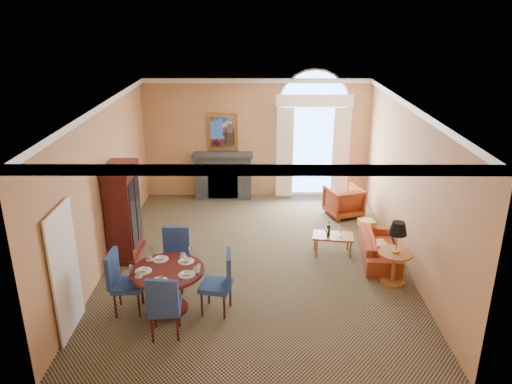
{
  "coord_description": "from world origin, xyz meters",
  "views": [
    {
      "loc": [
        0.04,
        -9.21,
        4.92
      ],
      "look_at": [
        0.0,
        0.5,
        1.3
      ],
      "focal_mm": 35.0,
      "sensor_mm": 36.0,
      "label": 1
    }
  ],
  "objects_px": {
    "armoire": "(123,213)",
    "side_table": "(396,246)",
    "coffee_table": "(333,236)",
    "dining_table": "(168,280)",
    "armchair": "(344,201)",
    "sofa": "(379,247)"
  },
  "relations": [
    {
      "from": "armchair",
      "to": "dining_table",
      "type": "bearing_deg",
      "value": 29.24
    },
    {
      "from": "armoire",
      "to": "dining_table",
      "type": "bearing_deg",
      "value": -58.46
    },
    {
      "from": "coffee_table",
      "to": "side_table",
      "type": "xyz_separation_m",
      "value": [
        0.99,
        -1.17,
        0.36
      ]
    },
    {
      "from": "armoire",
      "to": "coffee_table",
      "type": "bearing_deg",
      "value": 0.88
    },
    {
      "from": "sofa",
      "to": "coffee_table",
      "type": "relative_size",
      "value": 1.98
    },
    {
      "from": "armoire",
      "to": "side_table",
      "type": "height_order",
      "value": "armoire"
    },
    {
      "from": "sofa",
      "to": "armchair",
      "type": "height_order",
      "value": "armchair"
    },
    {
      "from": "sofa",
      "to": "side_table",
      "type": "xyz_separation_m",
      "value": [
        0.05,
        -0.96,
        0.51
      ]
    },
    {
      "from": "sofa",
      "to": "armchair",
      "type": "bearing_deg",
      "value": 14.98
    },
    {
      "from": "armoire",
      "to": "armchair",
      "type": "distance_m",
      "value": 5.37
    },
    {
      "from": "coffee_table",
      "to": "side_table",
      "type": "height_order",
      "value": "side_table"
    },
    {
      "from": "dining_table",
      "to": "side_table",
      "type": "distance_m",
      "value": 4.19
    },
    {
      "from": "dining_table",
      "to": "armchair",
      "type": "height_order",
      "value": "dining_table"
    },
    {
      "from": "sofa",
      "to": "armchair",
      "type": "xyz_separation_m",
      "value": [
        -0.38,
        2.28,
        0.12
      ]
    },
    {
      "from": "armoire",
      "to": "coffee_table",
      "type": "xyz_separation_m",
      "value": [
        4.33,
        0.07,
        -0.55
      ]
    },
    {
      "from": "armoire",
      "to": "side_table",
      "type": "relative_size",
      "value": 1.62
    },
    {
      "from": "armchair",
      "to": "side_table",
      "type": "bearing_deg",
      "value": 77.99
    },
    {
      "from": "armoire",
      "to": "side_table",
      "type": "bearing_deg",
      "value": -11.67
    },
    {
      "from": "sofa",
      "to": "coffee_table",
      "type": "height_order",
      "value": "coffee_table"
    },
    {
      "from": "side_table",
      "to": "armoire",
      "type": "bearing_deg",
      "value": 168.33
    },
    {
      "from": "sofa",
      "to": "armchair",
      "type": "distance_m",
      "value": 2.32
    },
    {
      "from": "side_table",
      "to": "coffee_table",
      "type": "bearing_deg",
      "value": 130.39
    }
  ]
}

